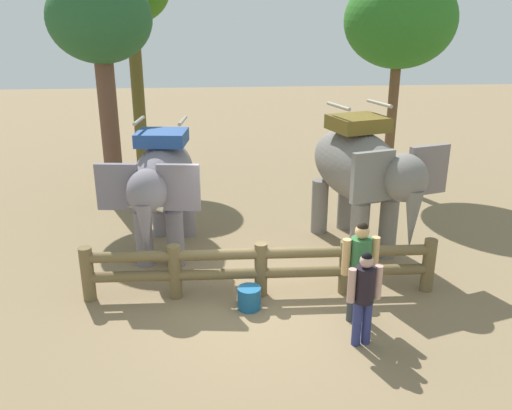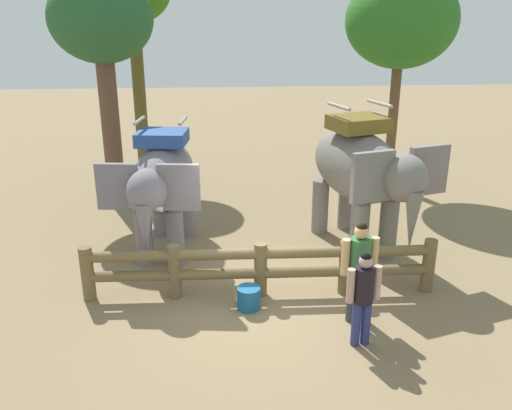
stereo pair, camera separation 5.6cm
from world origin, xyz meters
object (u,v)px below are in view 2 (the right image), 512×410
(tourist_woman_in_black, at_px, (359,265))
(tree_far_left, at_px, (102,25))
(tree_far_right, at_px, (401,22))
(feed_bucket, at_px, (249,298))
(elephant_near_left, at_px, (163,182))
(tourist_man_in_blue, at_px, (363,293))
(elephant_center, at_px, (361,171))
(log_fence, at_px, (261,266))

(tourist_woman_in_black, relative_size, tree_far_left, 0.30)
(tree_far_right, distance_m, feed_bucket, 9.63)
(elephant_near_left, xyz_separation_m, tourist_man_in_blue, (3.38, -3.73, -0.73))
(elephant_center, relative_size, tree_far_right, 0.63)
(tourist_woman_in_black, height_order, tourist_man_in_blue, tourist_woman_in_black)
(tree_far_left, bearing_deg, elephant_center, -31.23)
(elephant_near_left, bearing_deg, tree_far_right, 35.23)
(log_fence, height_order, tree_far_right, tree_far_right)
(tourist_man_in_blue, bearing_deg, feed_bucket, 144.00)
(tourist_man_in_blue, relative_size, tree_far_left, 0.27)
(tree_far_left, height_order, tree_far_right, tree_far_right)
(log_fence, distance_m, tourist_woman_in_black, 1.92)
(elephant_near_left, bearing_deg, log_fence, -46.41)
(tourist_man_in_blue, relative_size, feed_bucket, 3.82)
(tourist_woman_in_black, distance_m, tree_far_right, 8.92)
(elephant_center, xyz_separation_m, feed_bucket, (-2.61, -2.46, -1.61))
(log_fence, relative_size, elephant_center, 1.71)
(elephant_center, relative_size, tourist_man_in_blue, 2.40)
(elephant_near_left, bearing_deg, tree_far_left, 114.91)
(tree_far_left, distance_m, tree_far_right, 8.13)
(tourist_woman_in_black, bearing_deg, elephant_near_left, 139.10)
(tourist_man_in_blue, distance_m, tree_far_right, 9.61)
(tree_far_left, bearing_deg, tourist_man_in_blue, -55.42)
(tourist_man_in_blue, distance_m, feed_bucket, 2.24)
(elephant_center, distance_m, tree_far_right, 5.84)
(tree_far_right, relative_size, feed_bucket, 14.59)
(tree_far_left, bearing_deg, tree_far_right, 6.77)
(tourist_woman_in_black, bearing_deg, tree_far_left, 127.98)
(tree_far_left, relative_size, tree_far_right, 0.98)
(tourist_woman_in_black, relative_size, feed_bucket, 4.31)
(elephant_near_left, height_order, tourist_man_in_blue, elephant_near_left)
(elephant_center, xyz_separation_m, tree_far_right, (2.14, 4.55, 2.97))
(elephant_near_left, distance_m, elephant_center, 4.27)
(elephant_near_left, relative_size, tourist_man_in_blue, 2.16)
(tourist_woman_in_black, xyz_separation_m, tree_far_right, (2.92, 7.55, 3.73))
(elephant_near_left, height_order, elephant_center, elephant_center)
(elephant_near_left, xyz_separation_m, tree_far_left, (-1.66, 3.57, 3.06))
(tourist_man_in_blue, relative_size, tree_far_right, 0.26)
(elephant_center, distance_m, feed_bucket, 3.93)
(tourist_woman_in_black, distance_m, tourist_man_in_blue, 0.73)
(log_fence, xyz_separation_m, tourist_man_in_blue, (1.46, -1.72, 0.33))
(elephant_near_left, bearing_deg, tourist_woman_in_black, -40.90)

